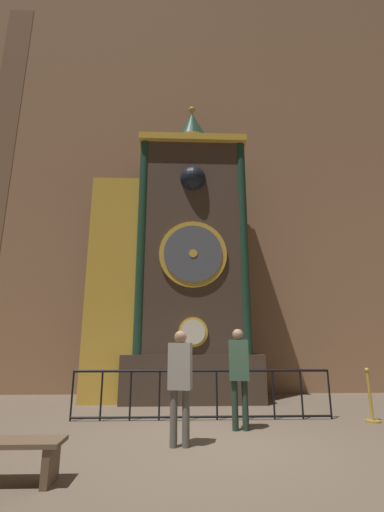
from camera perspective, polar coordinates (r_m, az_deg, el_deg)
name	(u,v)px	position (r m, az deg, el deg)	size (l,w,h in m)	color
ground_plane	(207,444)	(5.83, 2.49, -28.80)	(28.00, 28.00, 0.00)	brown
cathedral_back_wall	(190,160)	(12.54, -0.29, 15.71)	(24.00, 0.32, 15.46)	#936B4C
clock_tower	(176,264)	(9.72, -2.70, -1.40)	(4.61, 1.81, 8.83)	#423328
railing_fence	(203,392)	(7.29, 1.76, -21.66)	(5.14, 0.05, 0.94)	black
visitor_near	(180,376)	(5.48, -1.99, -19.31)	(0.38, 0.28, 1.65)	#58554F
visitor_far	(239,368)	(6.49, 7.82, -18.00)	(0.36, 0.25, 1.71)	#213427
stanchion_post	(371,404)	(7.94, 27.66, -21.03)	(0.28, 0.28, 0.99)	#B28E33
visitor_bench	(10,453)	(4.71, -28.05, -27.04)	(1.11, 0.40, 0.44)	brown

